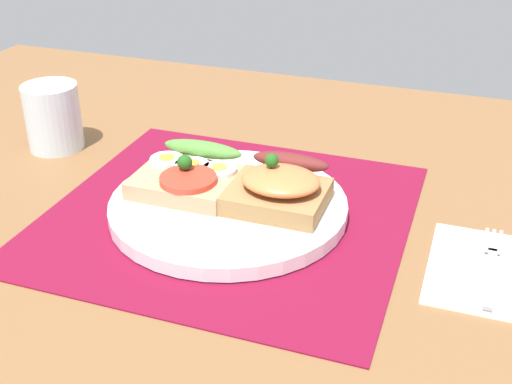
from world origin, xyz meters
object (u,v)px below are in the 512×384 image
fork (492,263)px  drinking_glass (53,117)px  sandwich_egg_tomato (189,175)px  sandwich_salmon (280,187)px  plate (228,207)px  napkin (500,272)px

fork → drinking_glass: (-52.31, 9.73, 3.29)cm
sandwich_egg_tomato → sandwich_salmon: (10.00, -0.14, 0.47)cm
sandwich_egg_tomato → drinking_glass: (-21.52, 7.22, 0.86)cm
plate → sandwich_salmon: (5.10, 1.17, 2.63)cm
plate → sandwich_salmon: bearing=12.9°
sandwich_egg_tomato → drinking_glass: 22.72cm
sandwich_egg_tomato → sandwich_salmon: size_ratio=1.07×
sandwich_salmon → napkin: sandwich_salmon is taller
plate → drinking_glass: size_ratio=3.00×
sandwich_salmon → drinking_glass: 32.38cm
plate → sandwich_salmon: sandwich_salmon is taller
sandwich_salmon → fork: 21.11cm
plate → fork: 25.91cm
sandwich_egg_tomato → drinking_glass: drinking_glass is taller
sandwich_egg_tomato → sandwich_salmon: sandwich_salmon is taller
sandwich_egg_tomato → napkin: bearing=-5.3°
napkin → fork: fork is taller
plate → sandwich_egg_tomato: sandwich_egg_tomato is taller
plate → sandwich_egg_tomato: (-4.90, 1.31, 2.16)cm
sandwich_egg_tomato → sandwich_salmon: bearing=-0.8°
sandwich_egg_tomato → fork: bearing=-4.7°
sandwich_salmon → sandwich_egg_tomato: bearing=179.2°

